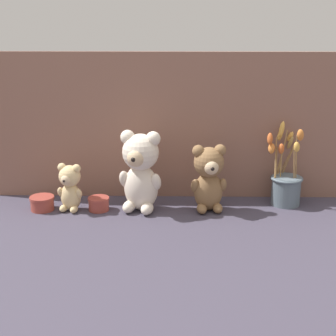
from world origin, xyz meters
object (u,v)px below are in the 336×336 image
(teddy_bear_large, at_px, (140,170))
(decorative_tin_tall, at_px, (99,204))
(teddy_bear_small, at_px, (70,186))
(teddy_bear_medium, at_px, (209,177))
(decorative_tin_short, at_px, (42,203))
(flower_vase, at_px, (286,184))

(teddy_bear_large, bearing_deg, decorative_tin_tall, -176.63)
(teddy_bear_small, bearing_deg, teddy_bear_large, 1.82)
(teddy_bear_medium, xyz_separation_m, teddy_bear_small, (-0.52, -0.01, -0.04))
(teddy_bear_small, xyz_separation_m, decorative_tin_tall, (0.11, -0.00, -0.07))
(decorative_tin_tall, bearing_deg, teddy_bear_small, 179.47)
(teddy_bear_large, xyz_separation_m, teddy_bear_small, (-0.27, -0.01, -0.06))
(teddy_bear_large, distance_m, decorative_tin_short, 0.40)
(teddy_bear_large, distance_m, flower_vase, 0.57)
(flower_vase, bearing_deg, teddy_bear_small, -174.31)
(teddy_bear_medium, xyz_separation_m, decorative_tin_short, (-0.63, -0.01, -0.11))
(decorative_tin_short, bearing_deg, teddy_bear_medium, 0.59)
(teddy_bear_medium, height_order, teddy_bear_small, teddy_bear_medium)
(teddy_bear_medium, xyz_separation_m, flower_vase, (0.31, 0.07, -0.05))
(teddy_bear_small, bearing_deg, decorative_tin_tall, -0.53)
(teddy_bear_medium, distance_m, teddy_bear_small, 0.52)
(teddy_bear_small, height_order, decorative_tin_short, teddy_bear_small)
(teddy_bear_medium, distance_m, decorative_tin_tall, 0.43)
(teddy_bear_small, bearing_deg, flower_vase, 5.69)
(teddy_bear_large, bearing_deg, teddy_bear_medium, 0.61)
(flower_vase, distance_m, decorative_tin_tall, 0.73)
(decorative_tin_tall, height_order, decorative_tin_short, decorative_tin_short)
(teddy_bear_large, xyz_separation_m, teddy_bear_medium, (0.26, 0.00, -0.03))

